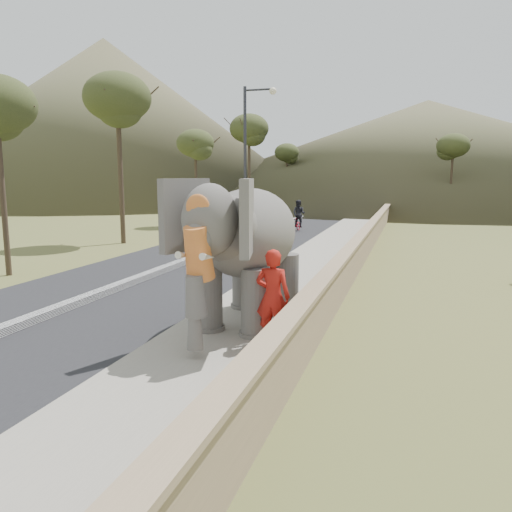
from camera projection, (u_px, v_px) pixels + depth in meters
The scene contains 12 objects.
ground at pixel (193, 378), 8.74m from camera, with size 160.00×160.00×0.00m, color olive.
road at pixel (183, 265), 19.63m from camera, with size 7.00×120.00×0.03m, color black.
median at pixel (183, 262), 19.61m from camera, with size 0.35×120.00×0.22m, color black.
walkway at pixel (308, 270), 18.15m from camera, with size 3.00×120.00×0.15m, color #9E9687.
parapet at pixel (354, 260), 17.58m from camera, with size 0.30×120.00×1.10m, color tan.
lamppost at pixel (251, 148), 26.04m from camera, with size 1.76×0.36×8.00m.
signboard at pixel (254, 210), 26.42m from camera, with size 0.60×0.08×2.40m.
hill_left at pixel (107, 121), 69.96m from camera, with size 60.00×60.00×22.00m, color brown.
hill_far at pixel (426, 150), 72.06m from camera, with size 80.00×80.00×14.00m, color brown.
elephant_and_man at pixel (250, 252), 11.42m from camera, with size 2.59×4.63×3.24m.
motorcyclist at pixel (297, 219), 31.07m from camera, with size 1.10×1.69×1.97m.
trees at pixel (376, 171), 34.47m from camera, with size 47.33×43.36×9.00m.
Camera 1 is at (3.52, -7.57, 3.52)m, focal length 35.00 mm.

